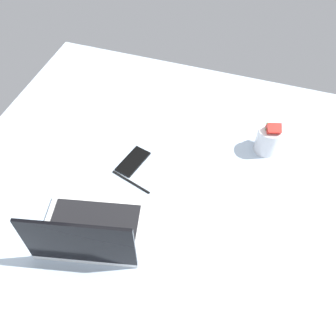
# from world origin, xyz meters

# --- Properties ---
(bed_mattress) EXTENTS (1.80, 1.40, 0.18)m
(bed_mattress) POSITION_xyz_m (0.00, 0.00, 0.09)
(bed_mattress) COLOR silver
(bed_mattress) RESTS_ON ground
(laptop) EXTENTS (0.37, 0.30, 0.23)m
(laptop) POSITION_xyz_m (0.28, 0.30, 0.22)
(laptop) COLOR silver
(laptop) RESTS_ON bed_mattress
(snack_cup) EXTENTS (0.09, 0.10, 0.15)m
(snack_cup) POSITION_xyz_m (-0.20, -0.27, 0.24)
(snack_cup) COLOR silver
(snack_cup) RESTS_ON bed_mattress
(cell_phone) EXTENTS (0.10, 0.15, 0.01)m
(cell_phone) POSITION_xyz_m (0.27, -0.05, 0.18)
(cell_phone) COLOR black
(cell_phone) RESTS_ON bed_mattress
(charger_cable) EXTENTS (0.16, 0.06, 0.01)m
(charger_cable) POSITION_xyz_m (0.24, 0.04, 0.18)
(charger_cable) COLOR black
(charger_cable) RESTS_ON bed_mattress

